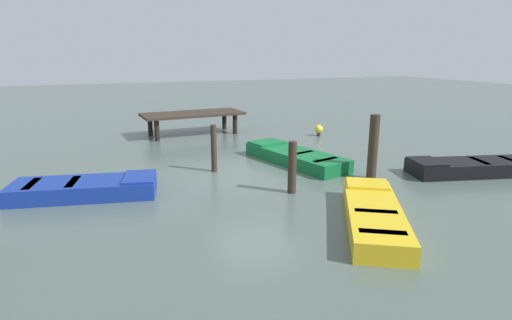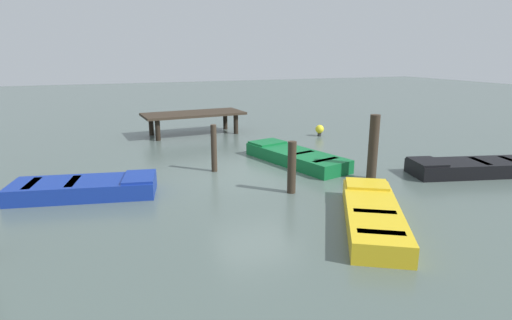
{
  "view_description": "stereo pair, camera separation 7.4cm",
  "coord_description": "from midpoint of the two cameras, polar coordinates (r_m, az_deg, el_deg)",
  "views": [
    {
      "loc": [
        -4.32,
        -10.98,
        3.44
      ],
      "look_at": [
        0.0,
        0.0,
        0.35
      ],
      "focal_mm": 28.76,
      "sensor_mm": 36.0,
      "label": 1
    },
    {
      "loc": [
        -4.25,
        -11.01,
        3.44
      ],
      "look_at": [
        0.0,
        0.0,
        0.35
      ],
      "focal_mm": 28.76,
      "sensor_mm": 36.0,
      "label": 2
    }
  ],
  "objects": [
    {
      "name": "ground_plane",
      "position": [
        12.29,
        0.17,
        -1.58
      ],
      "size": [
        80.0,
        80.0,
        0.0
      ],
      "primitive_type": "plane",
      "color": "#4C5B56"
    },
    {
      "name": "rowboat_yellow",
      "position": [
        8.87,
        16.14,
        -7.25
      ],
      "size": [
        2.75,
        3.64,
        0.46
      ],
      "rotation": [
        0.0,
        0.0,
        1.04
      ],
      "color": "gold",
      "rests_on": "ground_plane"
    },
    {
      "name": "mooring_piling_near_left",
      "position": [
        11.8,
        16.16,
        1.7
      ],
      "size": [
        0.27,
        0.27,
        1.82
      ],
      "primitive_type": "cylinder",
      "color": "#33281E",
      "rests_on": "ground_plane"
    },
    {
      "name": "rowboat_blue",
      "position": [
        10.97,
        -22.42,
        -3.56
      ],
      "size": [
        3.58,
        1.9,
        0.46
      ],
      "rotation": [
        0.0,
        0.0,
        6.08
      ],
      "color": "navy",
      "rests_on": "ground_plane"
    },
    {
      "name": "rowboat_green",
      "position": [
        13.23,
        5.58,
        0.49
      ],
      "size": [
        2.15,
        3.99,
        0.46
      ],
      "rotation": [
        0.0,
        0.0,
        1.83
      ],
      "color": "#0F602D",
      "rests_on": "ground_plane"
    },
    {
      "name": "mooring_piling_far_right",
      "position": [
        10.29,
        5.2,
        -1.03
      ],
      "size": [
        0.22,
        0.22,
        1.33
      ],
      "primitive_type": "cylinder",
      "color": "#33281E",
      "rests_on": "ground_plane"
    },
    {
      "name": "mooring_piling_mid_left",
      "position": [
        12.18,
        -5.7,
        1.63
      ],
      "size": [
        0.17,
        0.17,
        1.41
      ],
      "primitive_type": "cylinder",
      "color": "#33281E",
      "rests_on": "ground_plane"
    },
    {
      "name": "marker_buoy",
      "position": [
        17.7,
        8.95,
        4.22
      ],
      "size": [
        0.36,
        0.36,
        0.48
      ],
      "color": "#262626",
      "rests_on": "ground_plane"
    },
    {
      "name": "dock_segment",
      "position": [
        17.95,
        -8.57,
        6.15
      ],
      "size": [
        4.4,
        2.14,
        0.95
      ],
      "rotation": [
        0.0,
        0.0,
        0.08
      ],
      "color": "#33281E",
      "rests_on": "ground_plane"
    },
    {
      "name": "rowboat_black",
      "position": [
        13.46,
        27.74,
        -0.91
      ],
      "size": [
        3.69,
        1.99,
        0.46
      ],
      "rotation": [
        0.0,
        0.0,
        2.89
      ],
      "color": "black",
      "rests_on": "ground_plane"
    }
  ]
}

